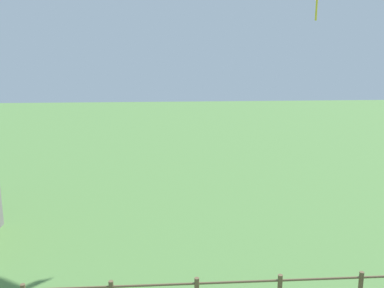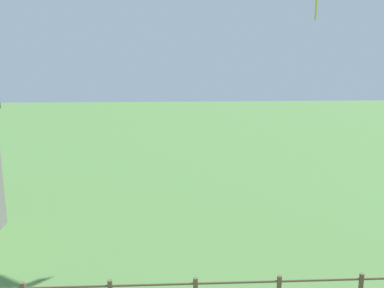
# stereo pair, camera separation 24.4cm
# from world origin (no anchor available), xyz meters

# --- Properties ---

